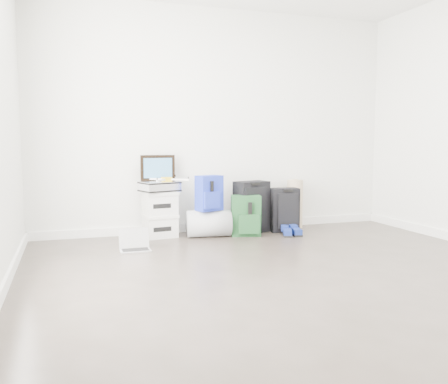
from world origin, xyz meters
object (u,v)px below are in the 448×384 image
object	(u,v)px
large_suitcase	(252,207)
laptop	(135,245)
boxes_stack	(160,214)
carry_on	(284,210)
briefcase	(160,187)
duffel_bag	(209,223)

from	to	relation	value
large_suitcase	laptop	distance (m)	1.60
boxes_stack	carry_on	size ratio (longest dim) A/B	0.99
briefcase	duffel_bag	bearing A→B (deg)	-33.46
duffel_bag	laptop	xyz separation A→B (m)	(-0.91, -0.43, -0.10)
carry_on	duffel_bag	bearing A→B (deg)	-173.67
briefcase	large_suitcase	xyz separation A→B (m)	(1.11, -0.06, -0.28)
large_suitcase	laptop	world-z (taller)	large_suitcase
briefcase	carry_on	size ratio (longest dim) A/B	0.76
briefcase	large_suitcase	bearing A→B (deg)	-20.12
duffel_bag	large_suitcase	world-z (taller)	large_suitcase
briefcase	carry_on	distance (m)	1.55
duffel_bag	laptop	bearing A→B (deg)	-147.16
briefcase	carry_on	xyz separation A→B (m)	(1.51, -0.14, -0.32)
boxes_stack	large_suitcase	world-z (taller)	large_suitcase
duffel_bag	carry_on	distance (m)	0.98
laptop	duffel_bag	bearing A→B (deg)	25.78
boxes_stack	laptop	world-z (taller)	boxes_stack
carry_on	laptop	size ratio (longest dim) A/B	1.76
briefcase	laptop	size ratio (longest dim) A/B	1.33
large_suitcase	briefcase	bearing A→B (deg)	161.79
carry_on	briefcase	bearing A→B (deg)	179.92
laptop	boxes_stack	bearing A→B (deg)	58.28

